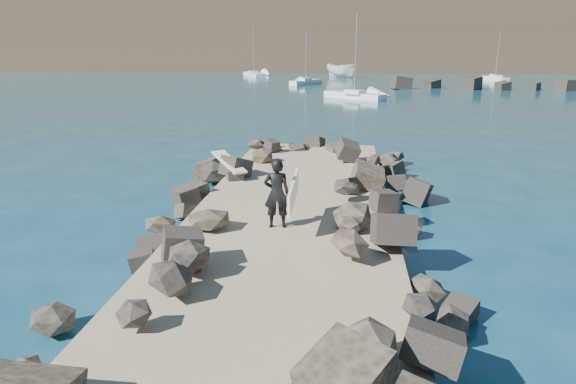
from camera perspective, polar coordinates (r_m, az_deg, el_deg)
name	(u,v)px	position (r m, az deg, el deg)	size (l,w,h in m)	color
ground	(292,230)	(15.72, 0.40, -4.26)	(800.00, 800.00, 0.00)	#0F384C
jetty	(284,245)	(13.75, -0.46, -5.96)	(6.00, 26.00, 0.60)	#8C7759
riprap_left	(184,228)	(14.74, -11.52, -3.93)	(2.60, 22.00, 1.00)	black
riprap_right	(393,236)	(14.13, 11.58, -4.82)	(2.60, 22.00, 1.00)	black
headland	(375,11)	(175.19, 9.67, 19.26)	(360.00, 140.00, 32.00)	#2D4919
surfboard_resting	(229,165)	(19.76, -6.57, 3.01)	(0.54, 2.16, 0.07)	silver
boat_imported	(341,70)	(91.44, 5.96, 13.30)	(2.44, 6.50, 2.51)	white
surfer_with_board	(279,193)	(13.93, -1.00, -0.13)	(0.86, 2.39, 1.93)	black
sailboat_d	(495,79)	(88.53, 22.05, 11.58)	(2.83, 6.19, 7.40)	silver
sailboat_b	(306,82)	(74.82, 2.00, 12.10)	(4.38, 5.94, 7.51)	silver
sailboat_c	(354,95)	(55.22, 7.40, 10.59)	(6.58, 5.84, 8.70)	silver
sailboat_e	(254,74)	(95.20, -3.79, 12.91)	(5.27, 8.11, 9.74)	silver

